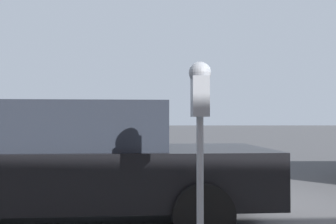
% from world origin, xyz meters
% --- Properties ---
extents(ground_plane, '(220.00, 220.00, 0.00)m').
position_xyz_m(ground_plane, '(0.00, 0.00, 0.00)').
color(ground_plane, '#424244').
extents(parking_meter, '(0.21, 0.19, 1.62)m').
position_xyz_m(parking_meter, '(-2.61, 0.83, 1.40)').
color(parking_meter, gray).
rests_on(parking_meter, sidewalk).
extents(car_black, '(2.11, 4.87, 1.49)m').
position_xyz_m(car_black, '(-1.08, 2.28, 0.79)').
color(car_black, black).
rests_on(car_black, ground_plane).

